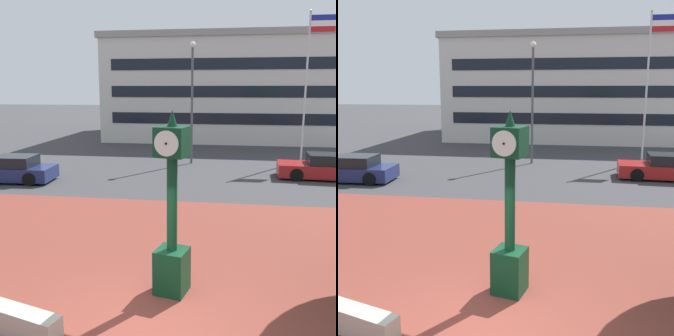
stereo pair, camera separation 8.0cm
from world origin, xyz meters
The scene contains 8 objects.
ground_plane centered at (0.00, 0.00, 0.00)m, with size 200.00×200.00×0.00m, color #38383A.
plaza_brick_paving centered at (0.00, 2.36, 0.00)m, with size 44.00×12.71×0.01m, color brown.
street_clock centered at (0.27, 1.51, 1.69)m, with size 0.81×0.81×4.09m.
car_street_mid centered at (-9.02, 11.05, 0.57)m, with size 4.22×2.09×1.28m.
car_street_far centered at (6.42, 13.91, 0.57)m, with size 4.67×2.13×1.28m.
flagpole_primary centered at (6.26, 18.82, 5.31)m, with size 1.54×0.14×9.06m.
civic_building centered at (1.56, 32.80, 4.53)m, with size 21.80×15.34×9.05m.
street_lamp_post centered at (-0.70, 17.11, 4.36)m, with size 0.36×0.36×7.20m.
Camera 1 is at (1.38, -6.56, 4.52)m, focal length 41.90 mm.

